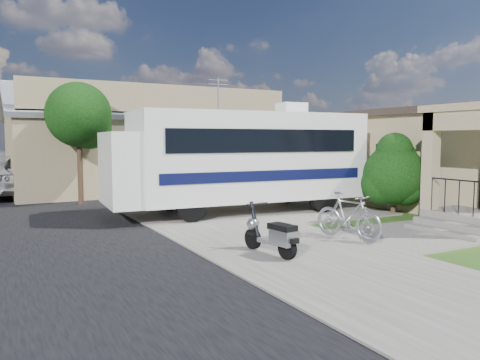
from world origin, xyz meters
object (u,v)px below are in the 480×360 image
bicycle (348,218)px  garden_hose (421,224)px  scooter (273,235)px  pickup_truck (10,175)px  shrub (394,172)px  motorhome (240,157)px

bicycle → garden_hose: size_ratio=4.82×
scooter → pickup_truck: (-4.33, 14.66, 0.41)m
shrub → scooter: shrub is taller
garden_hose → scooter: bearing=-170.5°
motorhome → pickup_truck: motorhome is taller
scooter → pickup_truck: bearing=98.3°
scooter → pickup_truck: size_ratio=0.25×
scooter → motorhome: bearing=60.1°
garden_hose → shrub: bearing=62.2°
shrub → garden_hose: bearing=-117.8°
scooter → garden_hose: size_ratio=4.12×
bicycle → pickup_truck: (-6.76, 14.21, 0.32)m
bicycle → pickup_truck: bearing=102.8°
bicycle → scooter: bearing=178.0°
scooter → garden_hose: bearing=1.4°
scooter → bicycle: 2.48m
bicycle → motorhome: bearing=79.9°
shrub → pickup_truck: shrub is taller
pickup_truck → motorhome: bearing=117.5°
shrub → scooter: 7.35m
motorhome → bicycle: bearing=-83.8°
motorhome → shrub: 5.11m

